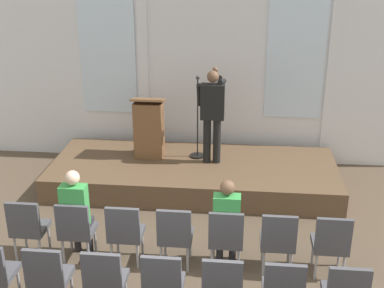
{
  "coord_description": "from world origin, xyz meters",
  "views": [
    {
      "loc": [
        0.83,
        -4.47,
        4.2
      ],
      "look_at": [
        0.1,
        2.78,
        1.32
      ],
      "focal_mm": 47.66,
      "sensor_mm": 36.0,
      "label": 1
    }
  ],
  "objects_px": {
    "chair_r0_c2": "(125,231)",
    "chair_r1_c4": "(222,285)",
    "speaker": "(212,110)",
    "chair_r0_c1": "(76,228)",
    "audience_r0_c4": "(227,220)",
    "chair_r0_c6": "(331,242)",
    "chair_r0_c4": "(226,236)",
    "lectern": "(149,128)",
    "chair_r1_c1": "(48,274)",
    "mic_stand": "(198,140)",
    "chair_r0_c3": "(175,233)",
    "audience_r0_c1": "(76,211)",
    "chair_r1_c3": "(163,281)",
    "chair_r0_c0": "(28,225)",
    "chair_r1_c2": "(105,278)",
    "chair_r0_c5": "(278,239)"
  },
  "relations": [
    {
      "from": "chair_r0_c4",
      "to": "chair_r1_c4",
      "type": "height_order",
      "value": "same"
    },
    {
      "from": "chair_r1_c1",
      "to": "mic_stand",
      "type": "bearing_deg",
      "value": 70.23
    },
    {
      "from": "mic_stand",
      "to": "chair_r0_c6",
      "type": "distance_m",
      "value": 3.55
    },
    {
      "from": "chair_r1_c4",
      "to": "mic_stand",
      "type": "bearing_deg",
      "value": 99.33
    },
    {
      "from": "chair_r0_c2",
      "to": "chair_r1_c3",
      "type": "xyz_separation_m",
      "value": [
        0.69,
        -1.06,
        0.0
      ]
    },
    {
      "from": "chair_r0_c2",
      "to": "audience_r0_c4",
      "type": "height_order",
      "value": "audience_r0_c4"
    },
    {
      "from": "chair_r0_c2",
      "to": "chair_r1_c2",
      "type": "xyz_separation_m",
      "value": [
        0.0,
        -1.06,
        0.0
      ]
    },
    {
      "from": "audience_r0_c4",
      "to": "chair_r0_c5",
      "type": "distance_m",
      "value": 0.73
    },
    {
      "from": "chair_r1_c1",
      "to": "chair_r1_c3",
      "type": "xyz_separation_m",
      "value": [
        1.38,
        0.0,
        0.0
      ]
    },
    {
      "from": "chair_r0_c0",
      "to": "audience_r0_c1",
      "type": "distance_m",
      "value": 0.73
    },
    {
      "from": "speaker",
      "to": "chair_r0_c1",
      "type": "xyz_separation_m",
      "value": [
        -1.71,
        -2.68,
        -0.91
      ]
    },
    {
      "from": "lectern",
      "to": "chair_r1_c3",
      "type": "relative_size",
      "value": 1.23
    },
    {
      "from": "audience_r0_c4",
      "to": "chair_r1_c2",
      "type": "height_order",
      "value": "audience_r0_c4"
    },
    {
      "from": "chair_r1_c4",
      "to": "chair_r0_c1",
      "type": "bearing_deg",
      "value": 152.87
    },
    {
      "from": "chair_r1_c1",
      "to": "chair_r1_c3",
      "type": "distance_m",
      "value": 1.38
    },
    {
      "from": "chair_r0_c0",
      "to": "chair_r0_c4",
      "type": "distance_m",
      "value": 2.77
    },
    {
      "from": "speaker",
      "to": "audience_r0_c4",
      "type": "height_order",
      "value": "speaker"
    },
    {
      "from": "chair_r0_c2",
      "to": "chair_r0_c4",
      "type": "bearing_deg",
      "value": 0.0
    },
    {
      "from": "chair_r0_c5",
      "to": "audience_r0_c1",
      "type": "bearing_deg",
      "value": 178.38
    },
    {
      "from": "chair_r0_c5",
      "to": "chair_r1_c2",
      "type": "bearing_deg",
      "value": -152.87
    },
    {
      "from": "chair_r1_c3",
      "to": "chair_r0_c0",
      "type": "bearing_deg",
      "value": 152.87
    },
    {
      "from": "audience_r0_c1",
      "to": "chair_r1_c2",
      "type": "relative_size",
      "value": 1.47
    },
    {
      "from": "audience_r0_c1",
      "to": "chair_r0_c4",
      "type": "relative_size",
      "value": 1.47
    },
    {
      "from": "speaker",
      "to": "chair_r1_c1",
      "type": "distance_m",
      "value": 4.22
    },
    {
      "from": "chair_r0_c2",
      "to": "chair_r0_c5",
      "type": "distance_m",
      "value": 2.08
    },
    {
      "from": "chair_r0_c2",
      "to": "chair_r0_c4",
      "type": "relative_size",
      "value": 1.0
    },
    {
      "from": "chair_r0_c4",
      "to": "lectern",
      "type": "bearing_deg",
      "value": 118.52
    },
    {
      "from": "chair_r0_c1",
      "to": "chair_r0_c3",
      "type": "height_order",
      "value": "same"
    },
    {
      "from": "audience_r0_c1",
      "to": "chair_r1_c4",
      "type": "height_order",
      "value": "audience_r0_c1"
    },
    {
      "from": "chair_r0_c0",
      "to": "chair_r1_c2",
      "type": "xyz_separation_m",
      "value": [
        1.38,
        -1.06,
        0.0
      ]
    },
    {
      "from": "speaker",
      "to": "chair_r0_c1",
      "type": "distance_m",
      "value": 3.31
    },
    {
      "from": "chair_r0_c5",
      "to": "chair_r1_c3",
      "type": "height_order",
      "value": "same"
    },
    {
      "from": "audience_r0_c4",
      "to": "chair_r0_c6",
      "type": "xyz_separation_m",
      "value": [
        1.38,
        -0.08,
        -0.21
      ]
    },
    {
      "from": "lectern",
      "to": "chair_r0_c2",
      "type": "relative_size",
      "value": 1.23
    },
    {
      "from": "speaker",
      "to": "chair_r0_c6",
      "type": "height_order",
      "value": "speaker"
    },
    {
      "from": "chair_r0_c2",
      "to": "chair_r1_c4",
      "type": "xyz_separation_m",
      "value": [
        1.38,
        -1.06,
        0.0
      ]
    },
    {
      "from": "audience_r0_c1",
      "to": "chair_r1_c4",
      "type": "relative_size",
      "value": 1.47
    },
    {
      "from": "chair_r1_c1",
      "to": "speaker",
      "type": "bearing_deg",
      "value": 65.54
    },
    {
      "from": "chair_r0_c5",
      "to": "chair_r1_c1",
      "type": "xyz_separation_m",
      "value": [
        -2.77,
        -1.06,
        0.0
      ]
    },
    {
      "from": "lectern",
      "to": "chair_r1_c1",
      "type": "relative_size",
      "value": 1.23
    },
    {
      "from": "mic_stand",
      "to": "chair_r1_c1",
      "type": "distance_m",
      "value": 4.22
    },
    {
      "from": "chair_r0_c3",
      "to": "chair_r1_c4",
      "type": "relative_size",
      "value": 1.0
    },
    {
      "from": "chair_r0_c0",
      "to": "chair_r1_c3",
      "type": "xyz_separation_m",
      "value": [
        2.08,
        -1.06,
        0.0
      ]
    },
    {
      "from": "mic_stand",
      "to": "chair_r0_c3",
      "type": "height_order",
      "value": "mic_stand"
    },
    {
      "from": "chair_r1_c4",
      "to": "chair_r0_c3",
      "type": "bearing_deg",
      "value": 123.04
    },
    {
      "from": "lectern",
      "to": "chair_r1_c4",
      "type": "xyz_separation_m",
      "value": [
        1.56,
        -3.93,
        -0.46
      ]
    },
    {
      "from": "chair_r0_c0",
      "to": "chair_r1_c3",
      "type": "bearing_deg",
      "value": -27.13
    },
    {
      "from": "chair_r0_c1",
      "to": "chair_r1_c4",
      "type": "height_order",
      "value": "same"
    },
    {
      "from": "speaker",
      "to": "mic_stand",
      "type": "xyz_separation_m",
      "value": [
        -0.28,
        0.21,
        -0.66
      ]
    },
    {
      "from": "chair_r0_c3",
      "to": "audience_r0_c4",
      "type": "relative_size",
      "value": 0.7
    }
  ]
}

